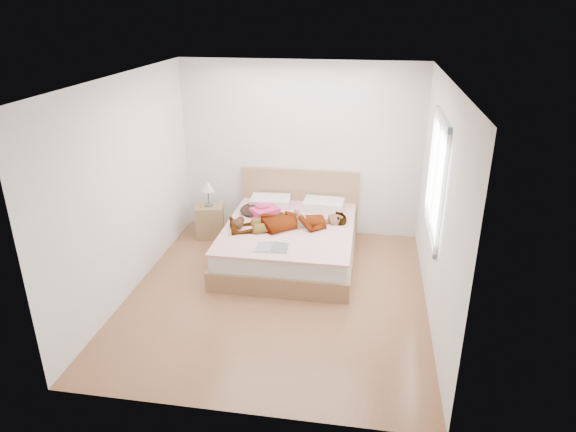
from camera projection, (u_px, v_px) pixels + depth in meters
The scene contains 11 objects.
ground at pixel (277, 294), 6.33m from camera, with size 4.00×4.00×0.00m, color #57301B.
woman at pixel (290, 219), 6.95m from camera, with size 0.61×1.64×0.22m, color white.
hair at pixel (256, 209), 7.47m from camera, with size 0.45×0.55×0.08m, color black.
phone at pixel (260, 201), 7.36m from camera, with size 0.05×0.10×0.01m, color silver.
room_shell at pixel (436, 179), 5.76m from camera, with size 4.00×4.00×4.00m.
bed at pixel (290, 239), 7.16m from camera, with size 1.80×2.08×1.00m.
towel at pixel (264, 211), 7.31m from camera, with size 0.46×0.46×0.19m.
magazine at pixel (272, 247), 6.36m from camera, with size 0.45×0.31×0.03m.
coffee_mug at pixel (271, 227), 6.85m from camera, with size 0.12×0.09×0.10m.
plush_toy at pixel (238, 223), 6.90m from camera, with size 0.20×0.28×0.14m.
nightstand at pixel (210, 218), 7.80m from camera, with size 0.48×0.45×0.88m.
Camera 1 is at (1.01, -5.37, 3.33)m, focal length 32.00 mm.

